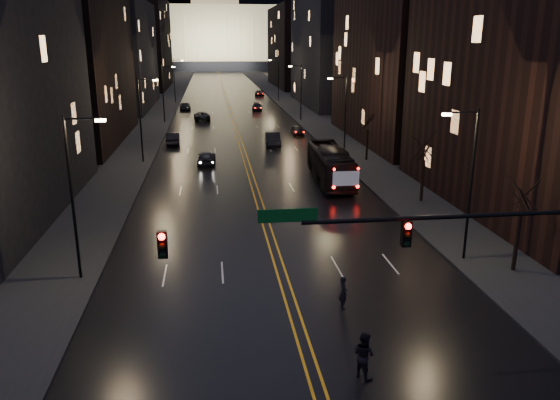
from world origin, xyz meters
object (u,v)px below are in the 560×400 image
object	(u,v)px
traffic_signal	(466,243)
oncoming_car_a	(206,158)
bus	(330,165)
receding_car_a	(273,139)
oncoming_car_b	(173,139)
pedestrian_a	(343,292)
pedestrian_b	(364,355)

from	to	relation	value
traffic_signal	oncoming_car_a	distance (m)	39.90
bus	receding_car_a	bearing A→B (deg)	102.53
receding_car_a	oncoming_car_b	bearing A→B (deg)	171.42
receding_car_a	pedestrian_a	distance (m)	43.11
pedestrian_a	pedestrian_b	xyz separation A→B (m)	(-0.57, -5.65, 0.13)
oncoming_car_a	traffic_signal	bearing A→B (deg)	107.79
oncoming_car_b	oncoming_car_a	bearing A→B (deg)	106.34
bus	pedestrian_b	size ratio (longest dim) A/B	6.11
oncoming_car_b	pedestrian_b	xyz separation A→B (m)	(10.38, -51.39, 0.19)
bus	receding_car_a	distance (m)	18.85
oncoming_car_b	pedestrian_b	world-z (taller)	pedestrian_b
pedestrian_b	bus	bearing A→B (deg)	-44.72
pedestrian_a	bus	bearing A→B (deg)	-13.68
bus	oncoming_car_b	size ratio (longest dim) A/B	2.53
oncoming_car_b	receding_car_a	distance (m)	12.66
pedestrian_a	pedestrian_b	bearing A→B (deg)	171.33
oncoming_car_a	oncoming_car_b	distance (m)	13.11
traffic_signal	pedestrian_a	distance (m)	7.43
oncoming_car_b	pedestrian_a	world-z (taller)	pedestrian_a
traffic_signal	pedestrian_a	xyz separation A→B (m)	(-3.45, 5.00, -4.27)
oncoming_car_b	receding_car_a	size ratio (longest dim) A/B	0.91
oncoming_car_a	pedestrian_a	size ratio (longest dim) A/B	2.73
oncoming_car_a	pedestrian_b	size ratio (longest dim) A/B	2.37
oncoming_car_a	oncoming_car_b	size ratio (longest dim) A/B	0.98
pedestrian_b	receding_car_a	bearing A→B (deg)	-37.24
bus	pedestrian_b	distance (m)	30.64
traffic_signal	oncoming_car_a	xyz separation A→B (m)	(-10.17, 38.33, -4.33)
oncoming_car_b	pedestrian_a	distance (m)	47.03
traffic_signal	oncoming_car_b	size ratio (longest dim) A/B	3.74
oncoming_car_b	receding_car_a	xyz separation A→B (m)	(12.38, -2.65, 0.08)
oncoming_car_b	pedestrian_b	distance (m)	52.43
receding_car_a	pedestrian_a	size ratio (longest dim) A/B	3.07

